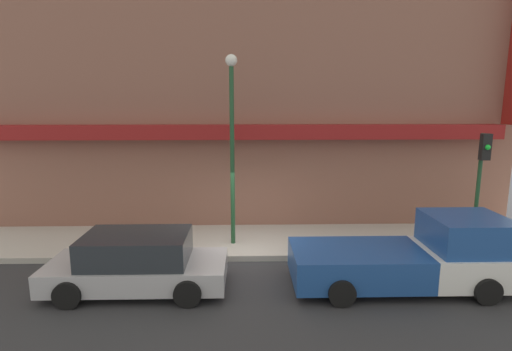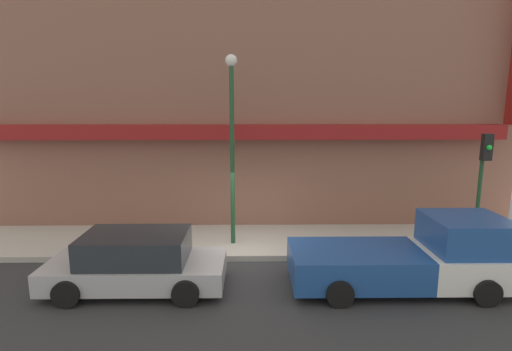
{
  "view_description": "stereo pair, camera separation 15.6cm",
  "coord_description": "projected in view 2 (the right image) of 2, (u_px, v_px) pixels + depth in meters",
  "views": [
    {
      "loc": [
        0.1,
        -11.18,
        4.65
      ],
      "look_at": [
        0.42,
        1.23,
        2.38
      ],
      "focal_mm": 28.0,
      "sensor_mm": 36.0,
      "label": 1
    },
    {
      "loc": [
        0.26,
        -11.18,
        4.65
      ],
      "look_at": [
        0.42,
        1.23,
        2.38
      ],
      "focal_mm": 28.0,
      "sensor_mm": 36.0,
      "label": 2
    }
  ],
  "objects": [
    {
      "name": "street_lamp",
      "position": [
        232.0,
        130.0,
        12.26
      ],
      "size": [
        0.36,
        0.36,
        5.89
      ],
      "color": "#1E4728",
      "rests_on": "sidewalk"
    },
    {
      "name": "ground_plane",
      "position": [
        242.0,
        262.0,
        11.83
      ],
      "size": [
        80.0,
        80.0,
        0.0
      ],
      "primitive_type": "plane",
      "color": "#2D2D30"
    },
    {
      "name": "pickup_truck",
      "position": [
        415.0,
        257.0,
        10.08
      ],
      "size": [
        5.5,
        2.19,
        1.84
      ],
      "rotation": [
        0.0,
        0.0,
        0.04
      ],
      "color": "white",
      "rests_on": "ground"
    },
    {
      "name": "sidewalk",
      "position": [
        243.0,
        241.0,
        13.33
      ],
      "size": [
        36.0,
        3.07,
        0.18
      ],
      "color": "#B7B2A8",
      "rests_on": "ground"
    },
    {
      "name": "building",
      "position": [
        245.0,
        111.0,
        15.53
      ],
      "size": [
        19.8,
        3.8,
        9.83
      ],
      "color": "brown",
      "rests_on": "ground"
    },
    {
      "name": "fire_hydrant",
      "position": [
        167.0,
        236.0,
        12.63
      ],
      "size": [
        0.2,
        0.2,
        0.63
      ],
      "color": "#196633",
      "rests_on": "sidewalk"
    },
    {
      "name": "traffic_light",
      "position": [
        483.0,
        170.0,
        12.1
      ],
      "size": [
        0.28,
        0.42,
        3.56
      ],
      "color": "#1E4728",
      "rests_on": "sidewalk"
    },
    {
      "name": "parked_car",
      "position": [
        136.0,
        262.0,
        10.01
      ],
      "size": [
        4.41,
        2.05,
        1.45
      ],
      "rotation": [
        0.0,
        0.0,
        -0.03
      ],
      "color": "#ADADB2",
      "rests_on": "ground"
    }
  ]
}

